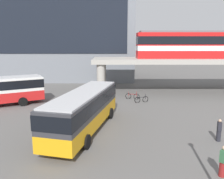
# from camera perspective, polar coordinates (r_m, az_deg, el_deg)

# --- Properties ---
(ground_plane) EXTENTS (120.00, 120.00, 0.00)m
(ground_plane) POSITION_cam_1_polar(r_m,az_deg,el_deg) (27.75, -3.93, -3.25)
(ground_plane) COLOR #605E5B
(station_building) EXTENTS (27.26, 15.75, 19.22)m
(station_building) POSITION_cam_1_polar(r_m,az_deg,el_deg) (49.10, -11.53, 14.21)
(station_building) COLOR slate
(station_building) RESTS_ON ground_plane
(elevated_platform) EXTENTS (32.59, 7.31, 4.81)m
(elevated_platform) POSITION_cam_1_polar(r_m,az_deg,el_deg) (36.52, 22.18, 6.16)
(elevated_platform) COLOR #ADA89E
(elevated_platform) RESTS_ON ground_plane
(train) EXTENTS (19.96, 2.96, 3.84)m
(train) POSITION_cam_1_polar(r_m,az_deg,el_deg) (36.39, 22.37, 10.19)
(train) COLOR red
(train) RESTS_ON elevated_platform
(bus_main) EXTENTS (5.07, 11.33, 3.22)m
(bus_main) POSITION_cam_1_polar(r_m,az_deg,el_deg) (18.63, -6.52, -4.27)
(bus_main) COLOR orange
(bus_main) RESTS_ON ground_plane
(bicycle_red) EXTENTS (1.75, 0.48, 1.04)m
(bicycle_red) POSITION_cam_1_polar(r_m,az_deg,el_deg) (29.52, 5.23, -1.66)
(bicycle_red) COLOR black
(bicycle_red) RESTS_ON ground_plane
(bicycle_black) EXTENTS (1.72, 0.62, 1.04)m
(bicycle_black) POSITION_cam_1_polar(r_m,az_deg,el_deg) (27.96, 7.43, -2.44)
(bicycle_black) COLOR black
(bicycle_black) RESTS_ON ground_plane
(pedestrian_near_building) EXTENTS (0.38, 0.46, 1.83)m
(pedestrian_near_building) POSITION_cam_1_polar(r_m,az_deg,el_deg) (28.58, -1.17, -1.00)
(pedestrian_near_building) COLOR #724C8C
(pedestrian_near_building) RESTS_ON ground_plane
(pedestrian_waiting_near_stop) EXTENTS (0.34, 0.45, 1.65)m
(pedestrian_waiting_near_stop) POSITION_cam_1_polar(r_m,az_deg,el_deg) (18.63, 24.97, -9.22)
(pedestrian_waiting_near_stop) COLOR #26262D
(pedestrian_waiting_near_stop) RESTS_ON ground_plane
(pedestrian_walking_across) EXTENTS (0.47, 0.46, 1.74)m
(pedestrian_walking_across) POSITION_cam_1_polar(r_m,az_deg,el_deg) (14.09, 25.73, -15.79)
(pedestrian_walking_across) COLOR maroon
(pedestrian_walking_across) RESTS_ON ground_plane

